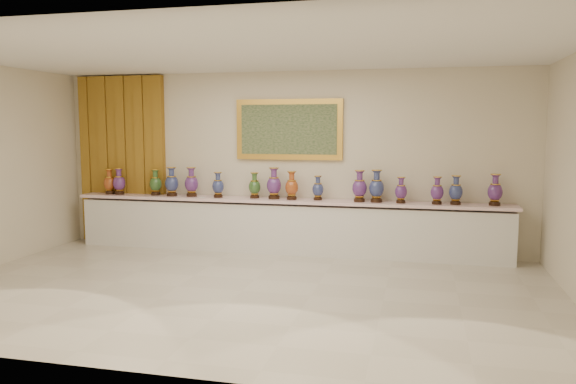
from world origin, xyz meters
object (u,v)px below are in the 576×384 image
vase_0 (110,183)px  vase_2 (156,184)px  vase_1 (119,183)px  counter (285,227)px

vase_0 → vase_2: vase_2 is taller
vase_0 → vase_1: vase_1 is taller
vase_1 → vase_2: size_ratio=1.02×
vase_1 → counter: bearing=1.0°
counter → vase_1: (-2.99, -0.05, 0.67)m
counter → vase_2: size_ratio=16.02×
counter → vase_2: 2.41m
vase_1 → vase_2: vase_1 is taller
counter → vase_1: bearing=-179.0°
counter → vase_0: (-3.18, -0.04, 0.66)m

